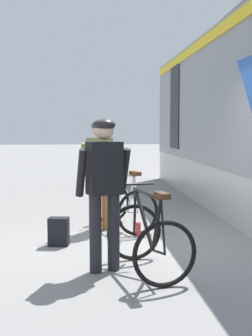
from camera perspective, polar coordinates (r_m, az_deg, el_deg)
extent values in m
plane|color=gray|center=(6.25, 2.54, -10.23)|extent=(80.00, 80.00, 0.00)
cube|color=black|center=(12.31, 6.24, 7.86)|extent=(0.03, 1.10, 2.29)
cylinder|color=#232328|center=(5.15, -3.91, -8.39)|extent=(0.14, 0.14, 0.90)
cylinder|color=#232328|center=(5.22, -1.60, -8.19)|extent=(0.14, 0.14, 0.90)
cube|color=black|center=(5.07, -2.78, -0.01)|extent=(0.43, 0.34, 0.60)
cylinder|color=black|center=(5.03, -5.73, -0.64)|extent=(0.16, 0.27, 0.56)
cylinder|color=black|center=(5.20, -0.23, -0.42)|extent=(0.16, 0.27, 0.56)
sphere|color=beige|center=(5.05, -2.81, 4.86)|extent=(0.22, 0.22, 0.22)
ellipsoid|color=black|center=(5.05, -2.81, 5.55)|extent=(0.32, 0.34, 0.14)
cylinder|color=#935B2D|center=(7.23, -4.22, -4.47)|extent=(0.14, 0.14, 0.90)
cylinder|color=#935B2D|center=(7.29, -2.55, -4.38)|extent=(0.14, 0.14, 0.90)
cube|color=olive|center=(7.17, -3.41, 1.49)|extent=(0.43, 0.32, 0.60)
cylinder|color=olive|center=(7.15, -5.50, 1.06)|extent=(0.15, 0.27, 0.56)
cylinder|color=olive|center=(7.29, -1.53, 1.16)|extent=(0.15, 0.27, 0.56)
sphere|color=tan|center=(7.16, -3.43, 4.93)|extent=(0.22, 0.22, 0.22)
ellipsoid|color=black|center=(7.16, -3.43, 5.41)|extent=(0.31, 0.33, 0.14)
torus|color=black|center=(5.63, 1.05, -8.21)|extent=(0.71, 0.19, 0.71)
torus|color=black|center=(4.70, 4.99, -10.91)|extent=(0.71, 0.19, 0.71)
cylinder|color=black|center=(5.25, 2.28, -6.42)|extent=(0.17, 0.64, 0.63)
cylinder|color=black|center=(5.08, 2.73, -3.34)|extent=(0.21, 0.84, 0.04)
cylinder|color=black|center=(4.86, 3.95, -7.36)|extent=(0.09, 0.28, 0.62)
cylinder|color=black|center=(4.87, 4.19, -10.67)|extent=(0.10, 0.36, 0.08)
cylinder|color=black|center=(4.69, 4.74, -7.49)|extent=(0.05, 0.15, 0.56)
cylinder|color=black|center=(5.55, 1.14, -5.50)|extent=(0.05, 0.09, 0.55)
cylinder|color=black|center=(5.47, 1.23, -2.10)|extent=(0.48, 0.12, 0.02)
cube|color=#4C2D19|center=(4.66, 4.63, -3.51)|extent=(0.15, 0.26, 0.06)
torus|color=black|center=(7.81, -1.94, -4.46)|extent=(0.68, 0.29, 0.71)
torus|color=black|center=(6.90, 1.51, -5.72)|extent=(0.68, 0.29, 0.71)
cylinder|color=white|center=(7.45, -0.83, -2.98)|extent=(0.27, 0.62, 0.63)
cylinder|color=white|center=(7.30, -0.44, -0.76)|extent=(0.33, 0.81, 0.04)
cylinder|color=white|center=(7.07, 0.63, -3.42)|extent=(0.13, 0.27, 0.62)
cylinder|color=white|center=(7.06, 0.84, -5.69)|extent=(0.15, 0.35, 0.08)
cylinder|color=white|center=(6.91, 1.29, -3.40)|extent=(0.07, 0.14, 0.56)
cylinder|color=white|center=(7.74, -1.87, -2.48)|extent=(0.06, 0.09, 0.55)
cylinder|color=black|center=(7.68, -1.80, -0.02)|extent=(0.46, 0.19, 0.02)
cube|color=#4C2D19|center=(6.89, 1.18, -0.69)|extent=(0.18, 0.26, 0.06)
cube|color=black|center=(6.41, -8.60, -8.04)|extent=(0.30, 0.22, 0.40)
cylinder|color=red|center=(6.90, 1.57, -7.84)|extent=(0.08, 0.08, 0.21)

